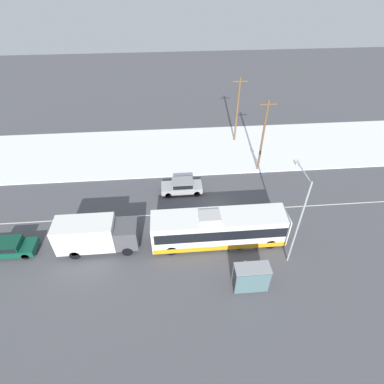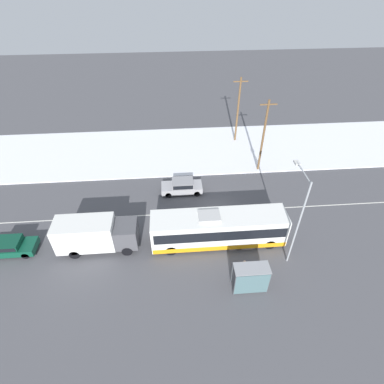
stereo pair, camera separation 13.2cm
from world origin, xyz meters
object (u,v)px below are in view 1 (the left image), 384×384
bus_shelter (253,277)px  utility_pole_roadside (263,136)px  city_bus (219,228)px  streetlamp (299,210)px  parked_car_near_truck (9,247)px  sedan_car (182,186)px  box_truck (95,234)px  utility_pole_snowlot (237,110)px  pedestrian_at_stop (245,266)px

bus_shelter → utility_pole_roadside: (4.68, 15.81, 2.80)m
city_bus → streetlamp: 6.88m
city_bus → parked_car_near_truck: size_ratio=2.69×
sedan_car → bus_shelter: bus_shelter is taller
box_truck → utility_pole_snowlot: utility_pole_snowlot is taller
sedan_car → utility_pole_roadside: utility_pole_roadside is taller
parked_car_near_truck → city_bus: bearing=-0.7°
bus_shelter → streetlamp: bearing=39.0°
bus_shelter → pedestrian_at_stop: bearing=96.5°
pedestrian_at_stop → city_bus: bearing=112.9°
sedan_car → streetlamp: (8.27, -9.27, 4.40)m
sedan_car → pedestrian_at_stop: pedestrian_at_stop is taller
parked_car_near_truck → utility_pole_snowlot: (22.87, 17.53, 3.70)m
utility_pole_roadside → utility_pole_snowlot: bearing=101.2°
city_bus → bus_shelter: 5.39m
streetlamp → utility_pole_roadside: size_ratio=0.97×
parked_car_near_truck → utility_pole_snowlot: size_ratio=0.50×
box_truck → bus_shelter: size_ratio=2.58×
pedestrian_at_stop → utility_pole_snowlot: bearing=80.8°
box_truck → utility_pole_roadside: (16.87, 10.57, 2.77)m
city_bus → utility_pole_roadside: 12.78m
parked_car_near_truck → streetlamp: bearing=-5.5°
pedestrian_at_stop → box_truck: bearing=162.7°
pedestrian_at_stop → streetlamp: 6.01m
streetlamp → utility_pole_snowlot: (-0.53, 19.77, -0.76)m
box_truck → utility_pole_snowlot: (15.47, 17.61, 2.75)m
city_bus → bus_shelter: bearing=-71.7°
parked_car_near_truck → utility_pole_roadside: 26.70m
pedestrian_at_stop → bus_shelter: size_ratio=0.61×
parked_car_near_truck → bus_shelter: 20.32m
box_truck → utility_pole_snowlot: 23.60m
city_bus → utility_pole_roadside: size_ratio=1.35×
streetlamp → pedestrian_at_stop: bearing=-158.4°
bus_shelter → box_truck: bearing=156.7°
parked_car_near_truck → streetlamp: 23.92m
pedestrian_at_stop → streetlamp: size_ratio=0.20×
streetlamp → sedan_car: bearing=131.7°
pedestrian_at_stop → utility_pole_snowlot: 21.89m
sedan_car → parked_car_near_truck: (-15.12, -7.03, -0.06)m
box_truck → streetlamp: size_ratio=0.82×
box_truck → bus_shelter: bearing=-23.3°
utility_pole_roadside → utility_pole_snowlot: size_ratio=1.00×
city_bus → parked_car_near_truck: city_bus is taller
pedestrian_at_stop → utility_pole_roadside: (4.85, 14.30, 3.48)m
sedan_car → pedestrian_at_stop: bearing=111.6°
pedestrian_at_stop → utility_pole_roadside: size_ratio=0.19×
parked_car_near_truck → streetlamp: streetlamp is taller
city_bus → streetlamp: (5.50, -2.03, 3.60)m
box_truck → utility_pole_snowlot: size_ratio=0.80×
box_truck → pedestrian_at_stop: 12.61m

